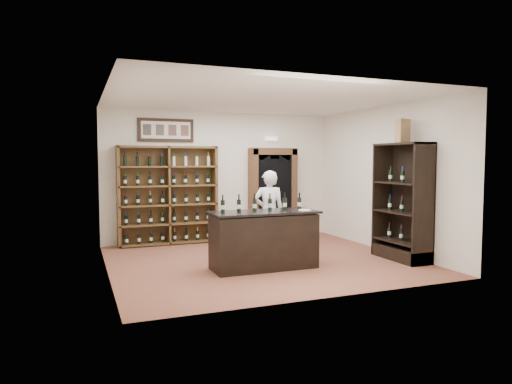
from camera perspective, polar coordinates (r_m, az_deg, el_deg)
floor at (r=8.66m, az=0.67°, el=-8.54°), size 5.50×5.50×0.00m
ceiling at (r=8.53m, az=0.69°, el=11.55°), size 5.50×5.50×0.00m
wall_back at (r=10.81m, az=-4.36°, el=1.98°), size 5.50×0.04×3.00m
wall_left at (r=7.84m, az=-18.25°, el=1.03°), size 0.04×5.00×3.00m
wall_right at (r=9.84m, az=15.67°, el=1.64°), size 0.04×5.00×3.00m
wine_shelf at (r=10.36m, az=-10.95°, el=-0.39°), size 2.20×0.38×2.20m
framed_picture at (r=10.49m, az=-11.20°, el=7.59°), size 1.25×0.04×0.52m
arched_doorway at (r=11.11m, az=2.09°, el=0.17°), size 1.17×0.35×2.17m
emergency_light at (r=11.18m, az=1.91°, el=6.67°), size 0.30×0.10×0.10m
tasting_counter at (r=7.94m, az=0.98°, el=-6.04°), size 1.88×0.78×1.00m
counter_bottle_0 at (r=7.68m, az=-4.18°, el=-1.78°), size 0.07×0.07×0.30m
counter_bottle_1 at (r=7.77m, az=-2.15°, el=-1.70°), size 0.07×0.07×0.30m
counter_bottle_2 at (r=7.87m, az=-0.17°, el=-1.63°), size 0.07×0.07×0.30m
counter_bottle_3 at (r=7.98m, az=1.75°, el=-1.55°), size 0.07×0.07×0.30m
counter_bottle_4 at (r=8.10m, az=3.62°, el=-1.48°), size 0.07×0.07×0.30m
counter_bottle_5 at (r=8.22m, az=5.44°, el=-1.40°), size 0.07×0.07×0.30m
side_cabinet at (r=9.06m, az=17.90°, el=-3.33°), size 0.48×1.20×2.20m
shopkeeper at (r=9.18m, az=1.63°, el=-2.53°), size 0.70×0.57×1.67m
plate at (r=8.00m, az=6.10°, el=-2.27°), size 0.22×0.22×0.02m
wine_crate at (r=8.97m, az=17.86°, el=7.28°), size 0.34×0.22×0.45m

